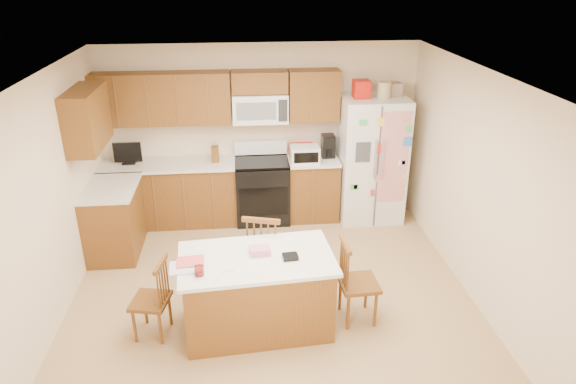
{
  "coord_description": "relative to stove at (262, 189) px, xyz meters",
  "views": [
    {
      "loc": [
        -0.29,
        -4.9,
        3.48
      ],
      "look_at": [
        0.22,
        0.35,
        1.12
      ],
      "focal_mm": 32.0,
      "sensor_mm": 36.0,
      "label": 1
    }
  ],
  "objects": [
    {
      "name": "ground",
      "position": [
        0.0,
        -1.94,
        -0.47
      ],
      "size": [
        4.5,
        4.5,
        0.0
      ],
      "primitive_type": "plane",
      "color": "tan",
      "rests_on": "ground"
    },
    {
      "name": "room_shell",
      "position": [
        0.0,
        -1.94,
        0.97
      ],
      "size": [
        4.6,
        4.6,
        2.52
      ],
      "color": "beige",
      "rests_on": "ground"
    },
    {
      "name": "cabinetry",
      "position": [
        -0.98,
        -0.15,
        0.44
      ],
      "size": [
        3.36,
        1.56,
        2.15
      ],
      "color": "brown",
      "rests_on": "ground"
    },
    {
      "name": "stove",
      "position": [
        0.0,
        0.0,
        0.0
      ],
      "size": [
        0.76,
        0.65,
        1.13
      ],
      "color": "black",
      "rests_on": "ground"
    },
    {
      "name": "refrigerator",
      "position": [
        1.57,
        -0.06,
        0.45
      ],
      "size": [
        0.9,
        0.79,
        2.04
      ],
      "color": "white",
      "rests_on": "ground"
    },
    {
      "name": "island",
      "position": [
        -0.18,
        -2.49,
        -0.05
      ],
      "size": [
        1.63,
        1.01,
        0.92
      ],
      "color": "brown",
      "rests_on": "ground"
    },
    {
      "name": "windsor_chair_left",
      "position": [
        -1.22,
        -2.51,
        -0.07
      ],
      "size": [
        0.42,
        0.43,
        0.86
      ],
      "color": "brown",
      "rests_on": "ground"
    },
    {
      "name": "windsor_chair_back",
      "position": [
        -0.07,
        -1.85,
        0.0
      ],
      "size": [
        0.53,
        0.52,
        1.01
      ],
      "color": "brown",
      "rests_on": "ground"
    },
    {
      "name": "windsor_chair_right",
      "position": [
        0.85,
        -2.46,
        -0.03
      ],
      "size": [
        0.41,
        0.43,
        0.94
      ],
      "color": "brown",
      "rests_on": "ground"
    }
  ]
}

